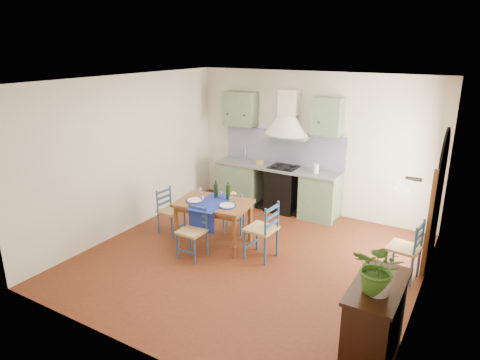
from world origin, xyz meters
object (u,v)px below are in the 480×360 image
object	(u,v)px
dining_table	(213,207)
sideboard	(374,319)
potted_plant	(379,268)
chair_near	(193,231)

from	to	relation	value
dining_table	sideboard	bearing A→B (deg)	-25.79
dining_table	potted_plant	distance (m)	3.52
dining_table	potted_plant	world-z (taller)	potted_plant
dining_table	potted_plant	xyz separation A→B (m)	(3.07, -1.63, 0.52)
chair_near	sideboard	world-z (taller)	sideboard
chair_near	potted_plant	bearing A→B (deg)	-19.42
sideboard	potted_plant	world-z (taller)	potted_plant
chair_near	potted_plant	world-z (taller)	potted_plant
sideboard	potted_plant	size ratio (longest dim) A/B	1.94
potted_plant	chair_near	bearing A→B (deg)	160.58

